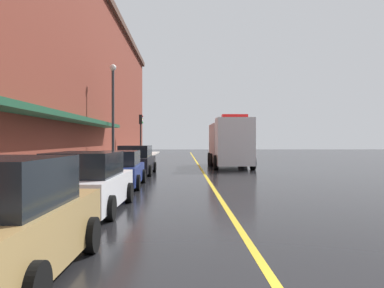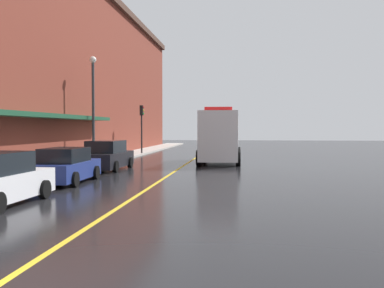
% 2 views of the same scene
% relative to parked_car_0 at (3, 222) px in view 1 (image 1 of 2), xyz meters
% --- Properties ---
extents(ground_plane, '(112.00, 112.00, 0.00)m').
position_rel_parked_car_0_xyz_m(ground_plane, '(3.89, 23.24, -0.82)').
color(ground_plane, black).
extents(sidewalk_left, '(2.40, 70.00, 0.15)m').
position_rel_parked_car_0_xyz_m(sidewalk_left, '(-2.31, 23.24, -0.75)').
color(sidewalk_left, '#ADA8A0').
rests_on(sidewalk_left, ground).
extents(lane_center_stripe, '(0.16, 70.00, 0.01)m').
position_rel_parked_car_0_xyz_m(lane_center_stripe, '(3.89, 23.24, -0.82)').
color(lane_center_stripe, gold).
rests_on(lane_center_stripe, ground).
extents(brick_building_left, '(11.29, 64.00, 13.79)m').
position_rel_parked_car_0_xyz_m(brick_building_left, '(-8.57, 22.24, 6.08)').
color(brick_building_left, maroon).
rests_on(brick_building_left, ground).
extents(parked_car_0, '(2.14, 4.15, 1.77)m').
position_rel_parked_car_0_xyz_m(parked_car_0, '(0.00, 0.00, 0.00)').
color(parked_car_0, '#A5844C').
rests_on(parked_car_0, ground).
extents(parked_car_1, '(2.22, 4.68, 1.68)m').
position_rel_parked_car_0_xyz_m(parked_car_1, '(-0.14, 5.51, -0.04)').
color(parked_car_1, silver).
rests_on(parked_car_1, ground).
extents(parked_car_2, '(2.01, 4.59, 1.56)m').
position_rel_parked_car_0_xyz_m(parked_car_2, '(-0.11, 11.32, -0.09)').
color(parked_car_2, navy).
rests_on(parked_car_2, ground).
extents(parked_car_3, '(2.16, 4.81, 1.71)m').
position_rel_parked_car_0_xyz_m(parked_car_3, '(-0.15, 17.51, -0.02)').
color(parked_car_3, black).
rests_on(parked_car_3, ground).
extents(box_truck, '(2.88, 7.58, 3.76)m').
position_rel_parked_car_0_xyz_m(box_truck, '(6.10, 23.49, 0.96)').
color(box_truck, silver).
rests_on(box_truck, ground).
extents(parking_meter_1, '(0.14, 0.18, 1.33)m').
position_rel_parked_car_0_xyz_m(parking_meter_1, '(-1.46, 5.08, 0.24)').
color(parking_meter_1, '#4C4C51').
rests_on(parking_meter_1, sidewalk_left).
extents(street_lamp_left, '(0.44, 0.44, 6.94)m').
position_rel_parked_car_0_xyz_m(street_lamp_left, '(-2.06, 20.73, 3.58)').
color(street_lamp_left, '#33383D').
rests_on(street_lamp_left, sidewalk_left).
extents(traffic_light_near, '(0.38, 0.36, 4.30)m').
position_rel_parked_car_0_xyz_m(traffic_light_near, '(-1.40, 32.01, 2.33)').
color(traffic_light_near, '#232326').
rests_on(traffic_light_near, sidewalk_left).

